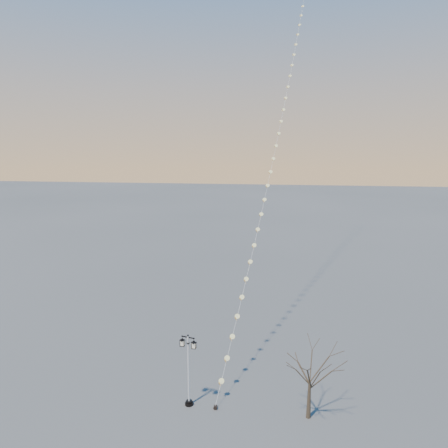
# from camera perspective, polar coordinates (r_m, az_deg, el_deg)

# --- Properties ---
(ground) EXTENTS (300.00, 300.00, 0.00)m
(ground) POSITION_cam_1_polar(r_m,az_deg,el_deg) (25.22, -1.25, -26.26)
(ground) COLOR #4F4F4F
(ground) RESTS_ON ground
(street_lamp) EXTENTS (1.13, 0.58, 4.52)m
(street_lamp) POSITION_cam_1_polar(r_m,az_deg,el_deg) (25.28, -5.03, -19.39)
(street_lamp) COLOR black
(street_lamp) RESTS_ON ground
(bare_tree) EXTENTS (2.50, 2.50, 4.15)m
(bare_tree) POSITION_cam_1_polar(r_m,az_deg,el_deg) (24.47, 12.06, -19.67)
(bare_tree) COLOR #3F3123
(bare_tree) RESTS_ON ground
(kite_train) EXTENTS (7.68, 43.57, 45.68)m
(kite_train) POSITION_cam_1_polar(r_m,az_deg,el_deg) (43.22, 8.81, 20.73)
(kite_train) COLOR black
(kite_train) RESTS_ON ground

